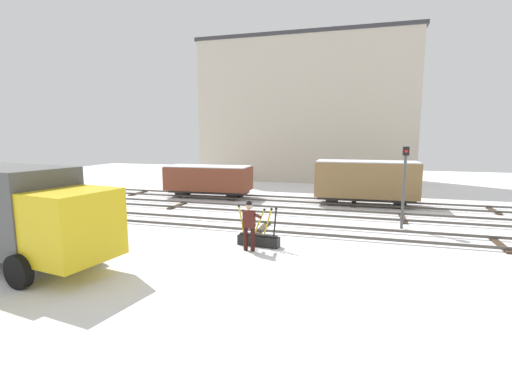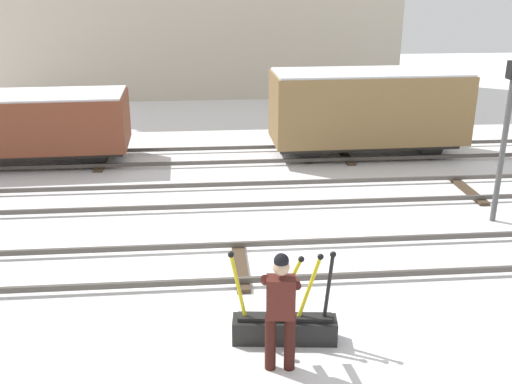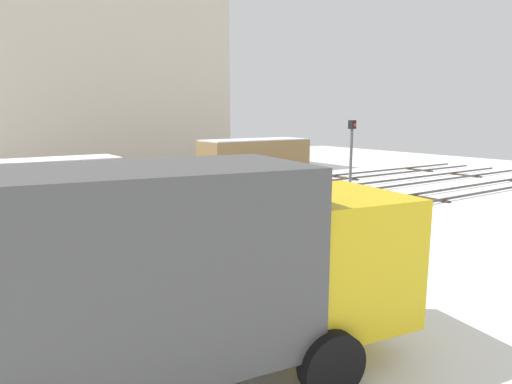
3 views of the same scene
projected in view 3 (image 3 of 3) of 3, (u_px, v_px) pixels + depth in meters
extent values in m
plane|color=white|center=(266.00, 227.00, 14.36)|extent=(60.00, 60.00, 0.00)
cube|color=#4C4742|center=(279.00, 228.00, 13.75)|extent=(44.00, 0.07, 0.10)
cube|color=#4C4742|center=(254.00, 219.00, 14.93)|extent=(44.00, 0.07, 0.10)
cube|color=#423323|center=(266.00, 226.00, 14.35)|extent=(0.24, 1.94, 0.08)
cube|color=#423323|center=(429.00, 199.00, 19.20)|extent=(0.24, 1.94, 0.08)
cube|color=#4C4742|center=(223.00, 209.00, 16.64)|extent=(44.00, 0.07, 0.10)
cube|color=#4C4742|center=(206.00, 203.00, 17.82)|extent=(44.00, 0.07, 0.10)
cube|color=#423323|center=(53.00, 229.00, 14.01)|extent=(0.24, 1.94, 0.08)
cube|color=#423323|center=(325.00, 194.00, 20.48)|extent=(0.24, 1.94, 0.08)
cube|color=#423323|center=(466.00, 175.00, 26.94)|extent=(0.24, 1.94, 0.08)
cube|color=#4C4742|center=(186.00, 196.00, 19.34)|extent=(44.00, 0.07, 0.10)
cube|color=#4C4742|center=(173.00, 191.00, 20.51)|extent=(44.00, 0.07, 0.10)
cube|color=#423323|center=(101.00, 204.00, 18.00)|extent=(0.24, 1.94, 0.08)
cube|color=#423323|center=(245.00, 189.00, 21.88)|extent=(0.24, 1.94, 0.08)
cube|color=#423323|center=(345.00, 178.00, 25.76)|extent=(0.24, 1.94, 0.08)
cube|color=#423323|center=(419.00, 170.00, 29.64)|extent=(0.24, 1.94, 0.08)
cube|color=black|center=(327.00, 236.00, 12.67)|extent=(1.55, 0.52, 0.36)
cube|color=black|center=(327.00, 229.00, 12.64)|extent=(1.38, 0.34, 0.06)
cylinder|color=yellow|center=(308.00, 215.00, 12.25)|extent=(0.26, 0.08, 1.04)
sphere|color=black|center=(306.00, 197.00, 12.12)|extent=(0.09, 0.09, 0.09)
cylinder|color=yellow|center=(328.00, 213.00, 12.57)|extent=(0.46, 0.10, 0.99)
sphere|color=black|center=(334.00, 196.00, 12.58)|extent=(0.09, 0.09, 0.09)
cylinder|color=yellow|center=(337.00, 211.00, 12.71)|extent=(0.35, 0.09, 1.02)
sphere|color=black|center=(342.00, 194.00, 12.70)|extent=(0.09, 0.09, 0.09)
cylinder|color=black|center=(345.00, 210.00, 12.84)|extent=(0.15, 0.07, 1.05)
sphere|color=black|center=(346.00, 192.00, 12.77)|extent=(0.09, 0.09, 0.09)
cylinder|color=#351511|center=(336.00, 234.00, 11.96)|extent=(0.15, 0.15, 0.82)
cylinder|color=#351511|center=(343.00, 233.00, 12.08)|extent=(0.15, 0.15, 0.82)
cube|color=#4C1E19|center=(340.00, 209.00, 11.90)|extent=(0.40, 0.28, 0.58)
sphere|color=tan|center=(341.00, 193.00, 11.83)|extent=(0.22, 0.22, 0.22)
sphere|color=black|center=(341.00, 190.00, 11.81)|extent=(0.20, 0.20, 0.20)
cylinder|color=#4C1E19|center=(329.00, 204.00, 11.98)|extent=(0.16, 0.53, 0.39)
cylinder|color=#4C1E19|center=(341.00, 204.00, 12.21)|extent=(0.17, 0.56, 0.29)
cube|color=gold|center=(330.00, 254.00, 6.69)|extent=(2.21, 2.37, 1.90)
cube|color=black|center=(377.00, 227.00, 7.01)|extent=(0.32, 1.77, 0.76)
cube|color=#4C4C4C|center=(129.00, 265.00, 5.41)|extent=(4.73, 2.87, 2.43)
cylinder|color=black|center=(332.00, 365.00, 5.58)|extent=(0.93, 0.39, 0.90)
cylinder|color=black|center=(257.00, 299.00, 7.58)|extent=(0.93, 0.39, 0.90)
cylinder|color=black|center=(29.00, 343.00, 6.12)|extent=(0.93, 0.39, 0.90)
cylinder|color=#4C4C4C|center=(351.00, 165.00, 18.61)|extent=(0.12, 0.12, 3.09)
cube|color=black|center=(352.00, 125.00, 18.32)|extent=(0.24, 0.24, 0.36)
sphere|color=red|center=(354.00, 125.00, 18.22)|extent=(0.14, 0.14, 0.14)
cube|color=beige|center=(87.00, 80.00, 27.58)|extent=(17.93, 5.18, 11.77)
cube|color=#2D2B28|center=(255.00, 181.00, 22.16)|extent=(5.27, 1.34, 0.20)
cube|color=olive|center=(255.00, 160.00, 21.98)|extent=(5.56, 2.17, 1.93)
cube|color=silver|center=(255.00, 140.00, 21.81)|extent=(5.45, 2.08, 0.06)
cylinder|color=black|center=(231.00, 186.00, 20.69)|extent=(0.70, 0.11, 0.70)
cylinder|color=black|center=(218.00, 183.00, 21.61)|extent=(0.70, 0.11, 0.70)
cylinder|color=black|center=(289.00, 180.00, 22.73)|extent=(0.70, 0.11, 0.70)
cylinder|color=black|center=(276.00, 178.00, 23.64)|extent=(0.70, 0.11, 0.70)
cube|color=#2D2B28|center=(50.00, 200.00, 16.91)|extent=(5.06, 1.45, 0.20)
cube|color=brown|center=(49.00, 179.00, 16.77)|extent=(5.35, 2.31, 1.45)
cube|color=white|center=(47.00, 160.00, 16.64)|extent=(5.24, 2.22, 0.06)
cylinder|color=black|center=(1.00, 209.00, 15.45)|extent=(0.70, 0.12, 0.70)
cylinder|color=black|center=(100.00, 199.00, 17.44)|extent=(0.70, 0.12, 0.70)
cylinder|color=black|center=(92.00, 195.00, 18.37)|extent=(0.70, 0.12, 0.70)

